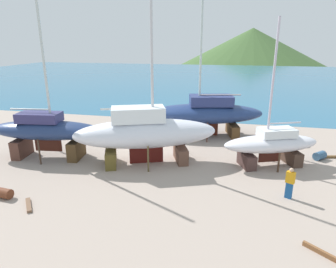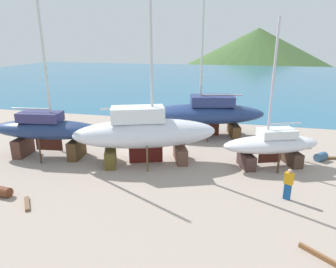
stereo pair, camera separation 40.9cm
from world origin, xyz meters
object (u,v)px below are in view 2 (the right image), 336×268
at_px(barrel_rust_far, 125,135).
at_px(worker, 288,184).
at_px(barrel_tipped_left, 299,142).
at_px(sailboat_small_center, 271,145).
at_px(sailboat_large_starboard, 145,132).
at_px(sailboat_far_slipway, 47,130).
at_px(sailboat_mid_port, 206,113).
at_px(barrel_rust_mid, 321,157).
at_px(barrel_tar_black, 4,192).

bearing_deg(barrel_rust_far, worker, -32.02).
distance_m(worker, barrel_tipped_left, 9.53).
distance_m(worker, barrel_rust_far, 14.53).
xyz_separation_m(sailboat_small_center, barrel_rust_far, (-11.77, 3.21, -1.19)).
bearing_deg(sailboat_large_starboard, sailboat_small_center, -11.37).
xyz_separation_m(sailboat_large_starboard, barrel_tipped_left, (11.02, 6.23, -1.92)).
bearing_deg(sailboat_large_starboard, sailboat_far_slipway, 163.06).
distance_m(sailboat_small_center, barrel_tipped_left, 5.60).
distance_m(sailboat_far_slipway, barrel_rust_far, 6.66).
bearing_deg(worker, sailboat_mid_port, 57.83).
xyz_separation_m(sailboat_far_slipway, sailboat_mid_port, (10.57, 7.75, 0.04)).
distance_m(sailboat_small_center, worker, 4.57).
relative_size(sailboat_large_starboard, barrel_rust_mid, 17.26).
height_order(barrel_tar_black, barrel_rust_mid, barrel_rust_mid).
bearing_deg(barrel_rust_far, sailboat_large_starboard, -53.97).
height_order(sailboat_far_slipway, worker, sailboat_far_slipway).
bearing_deg(barrel_tar_black, barrel_rust_mid, 28.06).
relative_size(sailboat_mid_port, barrel_tipped_left, 17.56).
bearing_deg(sailboat_small_center, sailboat_far_slipway, -14.60).
relative_size(sailboat_large_starboard, worker, 8.55).
relative_size(barrel_tar_black, barrel_rust_far, 0.85).
bearing_deg(barrel_rust_mid, barrel_tar_black, -151.94).
xyz_separation_m(barrel_rust_mid, barrel_rust_far, (-15.38, 1.40, 0.04)).
height_order(sailboat_small_center, worker, sailboat_small_center).
bearing_deg(sailboat_far_slipway, sailboat_small_center, -0.13).
height_order(sailboat_small_center, barrel_tar_black, sailboat_small_center).
bearing_deg(barrel_rust_mid, sailboat_far_slipway, -168.86).
bearing_deg(worker, barrel_tipped_left, 16.63).
distance_m(sailboat_small_center, sailboat_mid_port, 7.68).
bearing_deg(sailboat_small_center, sailboat_mid_port, -70.77).
bearing_deg(worker, sailboat_large_starboard, 100.49).
xyz_separation_m(worker, barrel_tipped_left, (2.09, 9.28, -0.62)).
xyz_separation_m(sailboat_small_center, barrel_tar_black, (-14.44, -7.82, -1.25)).
xyz_separation_m(worker, barrel_rust_far, (-12.31, 7.70, -0.58)).
relative_size(sailboat_far_slipway, barrel_rust_far, 12.90).
bearing_deg(sailboat_far_slipway, barrel_rust_mid, 3.78).
bearing_deg(barrel_tar_black, sailboat_small_center, 28.43).
distance_m(sailboat_large_starboard, barrel_rust_far, 6.05).
bearing_deg(sailboat_large_starboard, barrel_tar_black, -154.70).
xyz_separation_m(sailboat_small_center, barrel_tipped_left, (2.63, 4.78, -1.24)).
bearing_deg(sailboat_far_slipway, worker, -16.21).
relative_size(sailboat_small_center, worker, 5.43).
distance_m(barrel_tipped_left, barrel_rust_far, 14.49).
bearing_deg(barrel_tipped_left, barrel_rust_far, -173.76).
relative_size(sailboat_small_center, barrel_rust_mid, 10.97).
height_order(sailboat_large_starboard, barrel_rust_far, sailboat_large_starboard).
height_order(sailboat_small_center, barrel_tipped_left, sailboat_small_center).
xyz_separation_m(barrel_tar_black, barrel_rust_far, (2.67, 11.03, 0.06)).
height_order(worker, barrel_tipped_left, worker).
bearing_deg(sailboat_far_slipway, barrel_tipped_left, 12.99).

